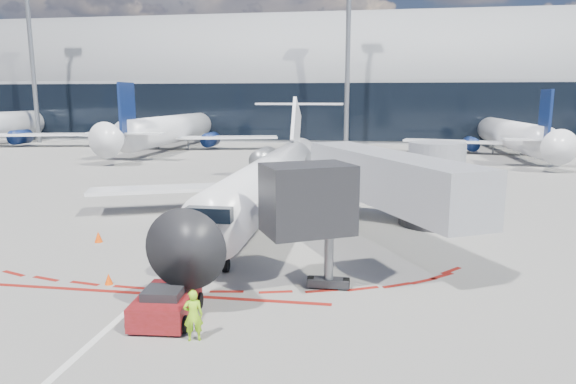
# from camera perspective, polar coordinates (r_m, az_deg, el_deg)

# --- Properties ---
(ground) EXTENTS (260.00, 260.00, 0.00)m
(ground) POSITION_cam_1_polar(r_m,az_deg,el_deg) (30.88, -6.70, -3.31)
(ground) COLOR slate
(ground) RESTS_ON ground
(apron_centerline) EXTENTS (0.25, 40.00, 0.01)m
(apron_centerline) POSITION_cam_1_polar(r_m,az_deg,el_deg) (32.75, -5.77, -2.48)
(apron_centerline) COLOR silver
(apron_centerline) RESTS_ON ground
(apron_stop_bar) EXTENTS (14.00, 0.25, 0.01)m
(apron_stop_bar) POSITION_cam_1_polar(r_m,az_deg,el_deg) (20.52, -15.37, -10.82)
(apron_stop_bar) COLOR maroon
(apron_stop_bar) RESTS_ON ground
(terminal_building) EXTENTS (150.00, 24.15, 24.00)m
(terminal_building) POSITION_cam_1_polar(r_m,az_deg,el_deg) (94.21, 3.90, 11.21)
(terminal_building) COLOR gray
(terminal_building) RESTS_ON ground
(jet_bridge) EXTENTS (10.03, 15.20, 4.90)m
(jet_bridge) POSITION_cam_1_polar(r_m,az_deg,el_deg) (26.28, 12.36, 0.78)
(jet_bridge) COLOR #9C9EA5
(jet_bridge) RESTS_ON ground
(light_mast_west) EXTENTS (0.70, 0.70, 25.00)m
(light_mast_west) POSITION_cam_1_polar(r_m,az_deg,el_deg) (93.57, -26.52, 12.60)
(light_mast_west) COLOR slate
(light_mast_west) RESTS_ON ground
(light_mast_centre) EXTENTS (0.70, 0.70, 25.00)m
(light_mast_centre) POSITION_cam_1_polar(r_m,az_deg,el_deg) (77.12, 6.65, 14.29)
(light_mast_centre) COLOR slate
(light_mast_centre) RESTS_ON ground
(regional_jet) EXTENTS (23.85, 29.41, 7.36)m
(regional_jet) POSITION_cam_1_polar(r_m,az_deg,el_deg) (31.84, -1.82, 1.69)
(regional_jet) COLOR white
(regional_jet) RESTS_ON ground
(pushback_tug) EXTENTS (2.10, 4.54, 1.16)m
(pushback_tug) POSITION_cam_1_polar(r_m,az_deg,el_deg) (18.01, -13.39, -12.06)
(pushback_tug) COLOR #63100E
(pushback_tug) RESTS_ON ground
(ramp_worker) EXTENTS (0.69, 0.56, 1.63)m
(ramp_worker) POSITION_cam_1_polar(r_m,az_deg,el_deg) (16.27, -10.49, -13.32)
(ramp_worker) COLOR #99E918
(ramp_worker) RESTS_ON ground
(safety_cone_left) EXTENTS (0.40, 0.40, 0.56)m
(safety_cone_left) POSITION_cam_1_polar(r_m,az_deg,el_deg) (28.13, -20.32, -4.69)
(safety_cone_left) COLOR #FE4905
(safety_cone_left) RESTS_ON ground
(safety_cone_right) EXTENTS (0.33, 0.33, 0.45)m
(safety_cone_right) POSITION_cam_1_polar(r_m,az_deg,el_deg) (21.86, -19.31, -9.10)
(safety_cone_right) COLOR #FE4905
(safety_cone_right) RESTS_ON ground
(bg_airliner_1) EXTENTS (34.70, 36.74, 11.23)m
(bg_airliner_1) POSITION_cam_1_polar(r_m,az_deg,el_deg) (75.82, -12.49, 8.97)
(bg_airliner_1) COLOR white
(bg_airliner_1) RESTS_ON ground
(bg_airliner_2) EXTENTS (31.40, 33.24, 10.16)m
(bg_airliner_2) POSITION_cam_1_polar(r_m,az_deg,el_deg) (73.15, 23.47, 7.89)
(bg_airliner_2) COLOR white
(bg_airliner_2) RESTS_ON ground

